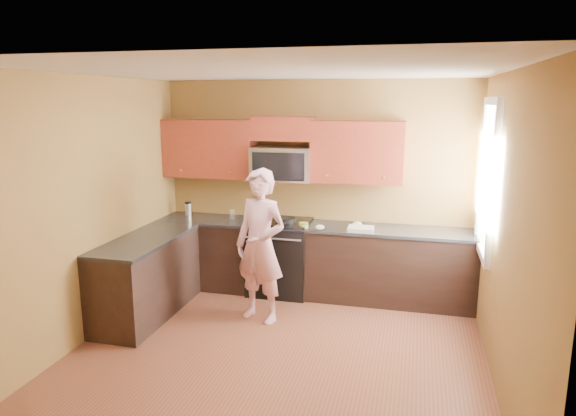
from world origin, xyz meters
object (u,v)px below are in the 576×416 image
(woman, at_px, (260,246))
(stove, at_px, (280,256))
(microwave, at_px, (282,180))
(butter_tub, at_px, (304,228))
(travel_mug, at_px, (189,215))
(frying_pan, at_px, (286,222))

(woman, bearing_deg, stove, 109.80)
(microwave, height_order, woman, woman)
(butter_tub, relative_size, travel_mug, 0.64)
(stove, distance_m, butter_tub, 0.59)
(microwave, height_order, frying_pan, microwave)
(stove, height_order, microwave, microwave)
(stove, bearing_deg, travel_mug, 175.14)
(microwave, height_order, travel_mug, microwave)
(woman, xyz_separation_m, travel_mug, (-1.32, 0.98, 0.06))
(stove, distance_m, frying_pan, 0.49)
(microwave, xyz_separation_m, woman, (0.01, -1.00, -0.59))
(butter_tub, bearing_deg, stove, 151.98)
(travel_mug, bearing_deg, butter_tub, -10.14)
(frying_pan, height_order, butter_tub, frying_pan)
(stove, relative_size, microwave, 1.25)
(stove, xyz_separation_m, microwave, (0.00, 0.12, 0.97))
(woman, relative_size, butter_tub, 14.43)
(stove, bearing_deg, microwave, 90.00)
(stove, relative_size, frying_pan, 2.26)
(stove, relative_size, butter_tub, 7.96)
(frying_pan, height_order, travel_mug, travel_mug)
(woman, relative_size, frying_pan, 4.10)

